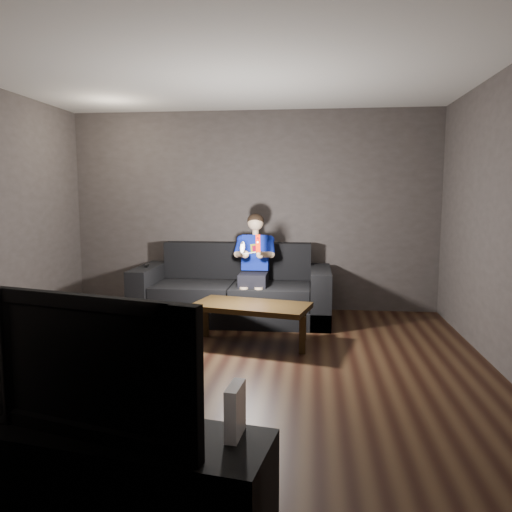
# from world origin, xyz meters

# --- Properties ---
(floor) EXTENTS (5.00, 5.00, 0.00)m
(floor) POSITION_xyz_m (0.00, 0.00, 0.00)
(floor) COLOR black
(floor) RESTS_ON ground
(back_wall) EXTENTS (5.00, 0.04, 2.70)m
(back_wall) POSITION_xyz_m (0.00, 2.50, 1.35)
(back_wall) COLOR #3A3533
(back_wall) RESTS_ON ground
(front_wall) EXTENTS (5.00, 0.04, 2.70)m
(front_wall) POSITION_xyz_m (0.00, -2.50, 1.35)
(front_wall) COLOR #3A3533
(front_wall) RESTS_ON ground
(ceiling) EXTENTS (5.00, 5.00, 0.02)m
(ceiling) POSITION_xyz_m (0.00, 0.00, 2.70)
(ceiling) COLOR beige
(ceiling) RESTS_ON back_wall
(sofa) EXTENTS (2.44, 1.05, 0.94)m
(sofa) POSITION_xyz_m (-0.17, 1.85, 0.31)
(sofa) COLOR black
(sofa) RESTS_ON floor
(child) EXTENTS (0.50, 0.62, 1.23)m
(child) POSITION_xyz_m (0.10, 1.79, 0.80)
(child) COLOR black
(child) RESTS_ON sofa
(wii_remote_red) EXTENTS (0.06, 0.08, 0.21)m
(wii_remote_red) POSITION_xyz_m (0.20, 1.31, 1.02)
(wii_remote_red) COLOR red
(wii_remote_red) RESTS_ON child
(nunchuk_white) EXTENTS (0.08, 0.10, 0.15)m
(nunchuk_white) POSITION_xyz_m (0.02, 1.32, 0.98)
(nunchuk_white) COLOR white
(nunchuk_white) RESTS_ON child
(wii_remote_black) EXTENTS (0.07, 0.17, 0.03)m
(wii_remote_black) POSITION_xyz_m (-1.27, 1.76, 0.68)
(wii_remote_black) COLOR black
(wii_remote_black) RESTS_ON sofa
(coffee_table) EXTENTS (1.30, 0.85, 0.44)m
(coffee_table) POSITION_xyz_m (0.18, 0.80, 0.38)
(coffee_table) COLOR black
(coffee_table) RESTS_ON floor
(media_console) EXTENTS (1.56, 0.68, 0.54)m
(media_console) POSITION_xyz_m (-0.10, -2.27, 0.27)
(media_console) COLOR black
(media_console) RESTS_ON floor
(tv) EXTENTS (1.10, 0.43, 0.63)m
(tv) POSITION_xyz_m (-0.10, -2.27, 0.86)
(tv) COLOR black
(tv) RESTS_ON media_console
(wii_console) EXTENTS (0.07, 0.18, 0.23)m
(wii_console) POSITION_xyz_m (0.49, -2.27, 0.65)
(wii_console) COLOR white
(wii_console) RESTS_ON media_console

